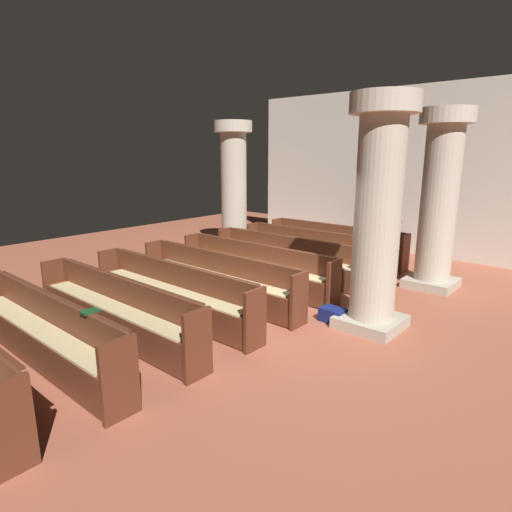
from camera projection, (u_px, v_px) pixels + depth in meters
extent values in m
plane|color=#AD5B42|center=(272.00, 310.00, 7.64)|extent=(19.20, 19.20, 0.00)
cube|color=silver|center=(412.00, 172.00, 11.58)|extent=(10.00, 0.16, 4.50)
cube|color=brown|center=(334.00, 242.00, 11.17)|extent=(3.75, 0.38, 0.05)
cube|color=brown|center=(338.00, 233.00, 11.24)|extent=(3.75, 0.04, 0.41)
cube|color=#562B1A|center=(339.00, 225.00, 11.23)|extent=(3.60, 0.06, 0.02)
cube|color=#5B2D1B|center=(277.00, 234.00, 12.38)|extent=(0.06, 0.44, 0.91)
cube|color=#5B2D1B|center=(405.00, 254.00, 9.97)|extent=(0.06, 0.44, 0.91)
cube|color=brown|center=(330.00, 252.00, 11.10)|extent=(3.75, 0.03, 0.43)
cube|color=#D1BC84|center=(334.00, 241.00, 11.15)|extent=(3.45, 0.32, 0.02)
cube|color=brown|center=(312.00, 249.00, 10.38)|extent=(3.75, 0.38, 0.05)
cube|color=brown|center=(316.00, 239.00, 10.45)|extent=(3.75, 0.04, 0.41)
cube|color=#562B1A|center=(317.00, 231.00, 10.43)|extent=(3.60, 0.06, 0.02)
cube|color=#5B2D1B|center=(253.00, 240.00, 11.59)|extent=(0.06, 0.44, 0.91)
cube|color=#5B2D1B|center=(385.00, 262.00, 9.17)|extent=(0.06, 0.44, 0.91)
cube|color=brown|center=(307.00, 260.00, 10.30)|extent=(3.75, 0.03, 0.43)
cube|color=#D1BC84|center=(311.00, 248.00, 10.35)|extent=(3.45, 0.32, 0.02)
cube|color=brown|center=(285.00, 257.00, 9.58)|extent=(3.75, 0.38, 0.05)
cube|color=brown|center=(290.00, 246.00, 9.65)|extent=(3.75, 0.04, 0.41)
cube|color=#562B1A|center=(291.00, 237.00, 9.64)|extent=(3.60, 0.06, 0.02)
cube|color=#5B2D1B|center=(225.00, 246.00, 10.80)|extent=(0.06, 0.44, 0.91)
cube|color=#5B2D1B|center=(362.00, 273.00, 8.38)|extent=(0.06, 0.44, 0.91)
cube|color=brown|center=(280.00, 268.00, 9.51)|extent=(3.75, 0.03, 0.43)
cube|color=#D1BC84|center=(285.00, 255.00, 9.56)|extent=(3.45, 0.32, 0.02)
cube|color=brown|center=(254.00, 266.00, 8.79)|extent=(3.75, 0.38, 0.05)
cube|color=brown|center=(259.00, 254.00, 8.86)|extent=(3.75, 0.04, 0.41)
cube|color=#562B1A|center=(261.00, 244.00, 8.85)|extent=(3.60, 0.06, 0.02)
cube|color=#5B2D1B|center=(193.00, 253.00, 10.00)|extent=(0.06, 0.44, 0.91)
cube|color=#5B2D1B|center=(334.00, 285.00, 7.59)|extent=(0.06, 0.44, 0.91)
cube|color=brown|center=(248.00, 279.00, 8.72)|extent=(3.75, 0.03, 0.43)
cube|color=#D1BC84|center=(253.00, 265.00, 8.77)|extent=(3.45, 0.32, 0.02)
cube|color=brown|center=(216.00, 277.00, 8.00)|extent=(3.75, 0.38, 0.05)
cube|color=brown|center=(222.00, 264.00, 8.07)|extent=(3.75, 0.04, 0.41)
cube|color=#562B1A|center=(224.00, 253.00, 8.05)|extent=(3.60, 0.06, 0.02)
cube|color=#5B2D1B|center=(155.00, 262.00, 9.21)|extent=(0.06, 0.44, 0.91)
cube|color=#5B2D1B|center=(299.00, 300.00, 6.79)|extent=(0.06, 0.44, 0.91)
cube|color=brown|center=(210.00, 291.00, 7.92)|extent=(3.75, 0.03, 0.43)
cube|color=#D1BC84|center=(216.00, 276.00, 7.97)|extent=(3.45, 0.32, 0.02)
cube|color=brown|center=(171.00, 291.00, 7.20)|extent=(3.75, 0.38, 0.05)
cube|color=brown|center=(178.00, 276.00, 7.27)|extent=(3.75, 0.04, 0.41)
cube|color=#562B1A|center=(179.00, 264.00, 7.26)|extent=(3.60, 0.06, 0.02)
cube|color=#5B2D1B|center=(110.00, 272.00, 8.42)|extent=(0.06, 0.44, 0.91)
cube|color=#5B2D1B|center=(255.00, 320.00, 6.00)|extent=(0.06, 0.44, 0.91)
cube|color=brown|center=(163.00, 307.00, 7.13)|extent=(3.75, 0.03, 0.43)
cube|color=#D1BC84|center=(170.00, 289.00, 7.18)|extent=(3.45, 0.32, 0.02)
cube|color=brown|center=(114.00, 308.00, 6.41)|extent=(3.75, 0.38, 0.05)
cube|color=brown|center=(122.00, 291.00, 6.48)|extent=(3.75, 0.04, 0.41)
cube|color=#562B1A|center=(124.00, 278.00, 6.47)|extent=(3.60, 0.06, 0.02)
cube|color=#5B2D1B|center=(56.00, 284.00, 7.62)|extent=(0.06, 0.44, 0.91)
cube|color=#5B2D1B|center=(198.00, 345.00, 5.21)|extent=(0.06, 0.44, 0.91)
cube|color=brown|center=(104.00, 326.00, 6.34)|extent=(3.75, 0.03, 0.43)
cube|color=#D1BC84|center=(112.00, 306.00, 6.39)|extent=(3.45, 0.32, 0.02)
cube|color=brown|center=(40.00, 330.00, 5.62)|extent=(3.75, 0.38, 0.05)
cube|color=brown|center=(51.00, 310.00, 5.69)|extent=(3.75, 0.04, 0.41)
cube|color=#562B1A|center=(53.00, 295.00, 5.67)|extent=(3.60, 0.06, 0.02)
cube|color=#5B2D1B|center=(120.00, 380.00, 4.41)|extent=(0.06, 0.44, 0.91)
cube|color=brown|center=(29.00, 351.00, 5.54)|extent=(3.75, 0.03, 0.43)
cube|color=#D1BC84|center=(38.00, 328.00, 5.59)|extent=(3.45, 0.32, 0.02)
cube|color=#5B2D1B|center=(8.00, 430.00, 3.62)|extent=(0.06, 0.44, 0.91)
cube|color=#B6AD9A|center=(431.00, 282.00, 8.96)|extent=(0.97, 0.97, 0.18)
cylinder|color=beige|center=(439.00, 204.00, 8.57)|extent=(0.71, 0.71, 3.13)
cylinder|color=beige|center=(448.00, 116.00, 8.17)|extent=(1.04, 1.04, 0.30)
cube|color=#B6AD9A|center=(235.00, 247.00, 12.29)|extent=(0.97, 0.97, 0.18)
cylinder|color=beige|center=(234.00, 190.00, 11.90)|extent=(0.71, 0.71, 3.13)
cylinder|color=beige|center=(233.00, 126.00, 11.50)|extent=(1.04, 1.04, 0.30)
cube|color=#B6AD9A|center=(370.00, 321.00, 6.89)|extent=(0.95, 0.95, 0.18)
cylinder|color=beige|center=(377.00, 221.00, 6.50)|extent=(0.71, 0.71, 3.13)
cylinder|color=beige|center=(385.00, 103.00, 6.10)|extent=(1.03, 1.03, 0.30)
cube|color=#562B1A|center=(388.00, 255.00, 11.60)|extent=(0.45, 0.45, 0.06)
cube|color=brown|center=(390.00, 239.00, 11.49)|extent=(0.28, 0.28, 0.95)
cube|color=brown|center=(391.00, 220.00, 11.36)|extent=(0.48, 0.35, 0.15)
cube|color=#194723|center=(90.00, 311.00, 5.04)|extent=(0.14, 0.20, 0.03)
cube|color=navy|center=(333.00, 315.00, 7.11)|extent=(0.41, 0.29, 0.23)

